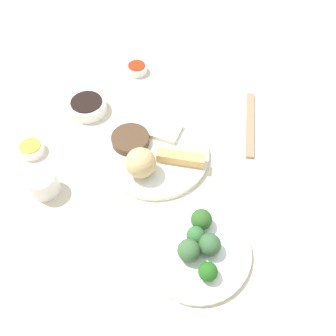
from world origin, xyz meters
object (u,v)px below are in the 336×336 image
at_px(sauce_ramekin_sweet_and_sour, 137,69).
at_px(broccoli_plate, 197,250).
at_px(main_plate, 155,153).
at_px(sauce_ramekin_hot_mustard, 32,149).
at_px(soy_sauce_bowl, 88,107).
at_px(chopsticks_pair, 250,124).
at_px(teacup, 43,183).

bearing_deg(sauce_ramekin_sweet_and_sour, broccoli_plate, 114.61).
distance_m(main_plate, sauce_ramekin_hot_mustard, 0.32).
xyz_separation_m(soy_sauce_bowl, chopsticks_pair, (-0.45, -0.02, -0.01)).
relative_size(sauce_ramekin_sweet_and_sour, teacup, 0.94).
distance_m(broccoli_plate, teacup, 0.38).
bearing_deg(chopsticks_pair, main_plate, 32.41).
distance_m(soy_sauce_bowl, sauce_ramekin_hot_mustard, 0.19).
bearing_deg(sauce_ramekin_hot_mustard, sauce_ramekin_sweet_and_sour, -118.53).
xyz_separation_m(soy_sauce_bowl, sauce_ramekin_hot_mustard, (0.10, 0.17, -0.00)).
xyz_separation_m(broccoli_plate, sauce_ramekin_sweet_and_sour, (0.25, -0.55, 0.00)).
xyz_separation_m(main_plate, chopsticks_pair, (-0.23, -0.15, -0.00)).
relative_size(soy_sauce_bowl, sauce_ramekin_hot_mustard, 1.65).
xyz_separation_m(main_plate, teacup, (0.23, 0.15, 0.02)).
bearing_deg(broccoli_plate, teacup, -13.91).
relative_size(soy_sauce_bowl, chopsticks_pair, 0.44).
height_order(main_plate, sauce_ramekin_hot_mustard, sauce_ramekin_hot_mustard).
relative_size(broccoli_plate, sauce_ramekin_sweet_and_sour, 3.56).
bearing_deg(teacup, sauce_ramekin_hot_mustard, -53.13).
relative_size(sauce_ramekin_sweet_and_sour, chopsticks_pair, 0.27).
distance_m(sauce_ramekin_sweet_and_sour, teacup, 0.48).
distance_m(main_plate, broccoli_plate, 0.27).
bearing_deg(soy_sauce_bowl, sauce_ramekin_sweet_and_sour, -117.47).
bearing_deg(sauce_ramekin_sweet_and_sour, sauce_ramekin_hot_mustard, 61.47).
xyz_separation_m(main_plate, soy_sauce_bowl, (0.22, -0.13, 0.01)).
relative_size(main_plate, teacup, 3.98).
bearing_deg(main_plate, sauce_ramekin_sweet_and_sour, -69.35).
relative_size(main_plate, broccoli_plate, 1.20).
bearing_deg(broccoli_plate, sauce_ramekin_hot_mustard, -23.63).
xyz_separation_m(main_plate, broccoli_plate, (-0.13, 0.24, -0.00)).
xyz_separation_m(sauce_ramekin_hot_mustard, teacup, (-0.08, 0.10, 0.02)).
bearing_deg(sauce_ramekin_sweet_and_sour, soy_sauce_bowl, 62.53).
height_order(soy_sauce_bowl, sauce_ramekin_hot_mustard, soy_sauce_bowl).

